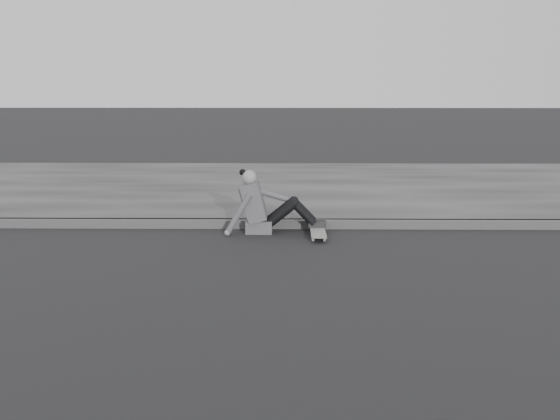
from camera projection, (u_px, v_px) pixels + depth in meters
The scene contains 5 objects.
ground at pixel (290, 287), 6.32m from camera, with size 80.00×80.00×0.00m, color black.
curb at pixel (289, 224), 8.84m from camera, with size 24.00×0.16×0.12m, color #434343.
sidewalk at pixel (289, 187), 11.79m from camera, with size 24.00×6.00×0.12m, color #393939.
skateboard at pixel (318, 231), 8.35m from camera, with size 0.20×0.78×0.09m.
seated_woman at pixel (264, 206), 8.54m from camera, with size 1.38×0.46×0.88m.
Camera 1 is at (-0.03, -6.03, 2.08)m, focal length 40.00 mm.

